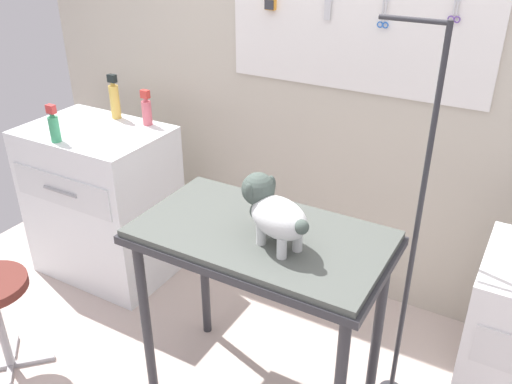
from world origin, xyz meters
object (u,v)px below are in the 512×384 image
object	(u,v)px
grooming_table	(261,252)
counter_left	(103,202)
dog	(273,211)
grooming_arm	(411,250)
spray_bottle_tall	(115,99)

from	to	relation	value
grooming_table	counter_left	xyz separation A→B (m)	(-1.31, 0.42, -0.33)
counter_left	dog	bearing A→B (deg)	-18.66
grooming_arm	counter_left	world-z (taller)	grooming_arm
grooming_table	dog	xyz separation A→B (m)	(0.08, -0.05, 0.24)
grooming_table	spray_bottle_tall	xyz separation A→B (m)	(-1.32, 0.63, 0.25)
grooming_arm	spray_bottle_tall	world-z (taller)	grooming_arm
grooming_table	counter_left	size ratio (longest dim) A/B	1.11
counter_left	spray_bottle_tall	xyz separation A→B (m)	(-0.01, 0.21, 0.58)
counter_left	spray_bottle_tall	distance (m)	0.61
dog	counter_left	bearing A→B (deg)	161.34
grooming_arm	spray_bottle_tall	distance (m)	1.89
spray_bottle_tall	counter_left	bearing A→B (deg)	-87.59
grooming_table	dog	world-z (taller)	dog
dog	spray_bottle_tall	xyz separation A→B (m)	(-1.40, 0.68, 0.01)
grooming_arm	dog	size ratio (longest dim) A/B	4.88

